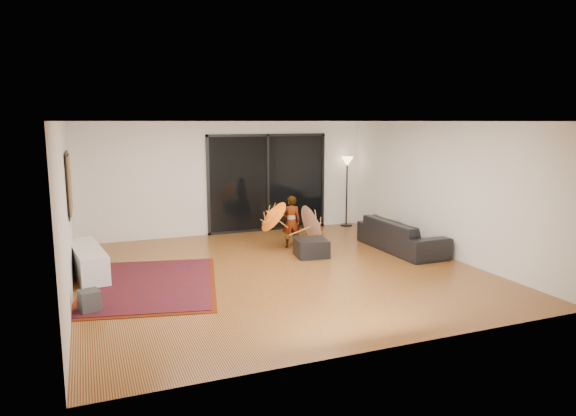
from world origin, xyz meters
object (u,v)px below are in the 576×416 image
media_console (88,261)px  ottoman (311,248)px  sofa (401,235)px  child (291,222)px

media_console → ottoman: (4.22, -0.30, -0.08)m
sofa → ottoman: 2.00m
media_console → sofa: size_ratio=0.82×
media_console → ottoman: media_console is taller
child → media_console: bearing=17.4°
media_console → child: size_ratio=1.61×
sofa → child: bearing=62.2°
sofa → child: child is taller
sofa → child: 2.36m
sofa → child: (-2.08, 1.09, 0.24)m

